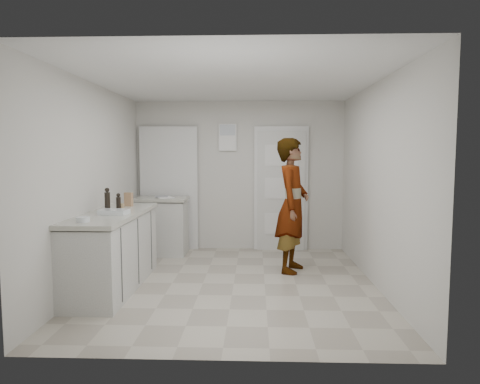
{
  "coord_description": "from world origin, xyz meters",
  "views": [
    {
      "loc": [
        0.27,
        -5.23,
        1.63
      ],
      "look_at": [
        0.06,
        0.4,
        1.12
      ],
      "focal_mm": 32.0,
      "sensor_mm": 36.0,
      "label": 1
    }
  ],
  "objects_px": {
    "person": "(292,205)",
    "oil_cruet_a": "(119,203)",
    "cake_mix_box": "(129,199)",
    "egg_bowl": "(83,219)",
    "spice_jar": "(122,207)",
    "baking_dish": "(114,212)",
    "oil_cruet_b": "(107,200)"
  },
  "relations": [
    {
      "from": "cake_mix_box",
      "to": "oil_cruet_b",
      "type": "relative_size",
      "value": 0.62
    },
    {
      "from": "spice_jar",
      "to": "baking_dish",
      "type": "bearing_deg",
      "value": -86.56
    },
    {
      "from": "egg_bowl",
      "to": "baking_dish",
      "type": "bearing_deg",
      "value": 76.75
    },
    {
      "from": "person",
      "to": "oil_cruet_b",
      "type": "height_order",
      "value": "person"
    },
    {
      "from": "person",
      "to": "oil_cruet_a",
      "type": "xyz_separation_m",
      "value": [
        -2.18,
        -0.74,
        0.11
      ]
    },
    {
      "from": "oil_cruet_a",
      "to": "baking_dish",
      "type": "xyz_separation_m",
      "value": [
        0.02,
        -0.24,
        -0.08
      ]
    },
    {
      "from": "cake_mix_box",
      "to": "baking_dish",
      "type": "distance_m",
      "value": 0.76
    },
    {
      "from": "spice_jar",
      "to": "oil_cruet_a",
      "type": "xyz_separation_m",
      "value": [
        0.0,
        -0.15,
        0.07
      ]
    },
    {
      "from": "baking_dish",
      "to": "person",
      "type": "bearing_deg",
      "value": 24.35
    },
    {
      "from": "baking_dish",
      "to": "cake_mix_box",
      "type": "bearing_deg",
      "value": 93.77
    },
    {
      "from": "baking_dish",
      "to": "egg_bowl",
      "type": "bearing_deg",
      "value": -103.25
    },
    {
      "from": "oil_cruet_a",
      "to": "egg_bowl",
      "type": "distance_m",
      "value": 0.82
    },
    {
      "from": "oil_cruet_a",
      "to": "spice_jar",
      "type": "bearing_deg",
      "value": 90.96
    },
    {
      "from": "cake_mix_box",
      "to": "baking_dish",
      "type": "bearing_deg",
      "value": -69.4
    },
    {
      "from": "cake_mix_box",
      "to": "egg_bowl",
      "type": "relative_size",
      "value": 1.33
    },
    {
      "from": "egg_bowl",
      "to": "oil_cruet_b",
      "type": "bearing_deg",
      "value": 90.7
    },
    {
      "from": "baking_dish",
      "to": "spice_jar",
      "type": "bearing_deg",
      "value": 93.44
    },
    {
      "from": "egg_bowl",
      "to": "person",
      "type": "bearing_deg",
      "value": 34.02
    },
    {
      "from": "person",
      "to": "cake_mix_box",
      "type": "distance_m",
      "value": 2.22
    },
    {
      "from": "baking_dish",
      "to": "egg_bowl",
      "type": "distance_m",
      "value": 0.59
    },
    {
      "from": "spice_jar",
      "to": "person",
      "type": "bearing_deg",
      "value": 15.09
    },
    {
      "from": "cake_mix_box",
      "to": "egg_bowl",
      "type": "xyz_separation_m",
      "value": [
        -0.08,
        -1.32,
        -0.07
      ]
    },
    {
      "from": "cake_mix_box",
      "to": "oil_cruet_a",
      "type": "xyz_separation_m",
      "value": [
        0.03,
        -0.51,
        0.02
      ]
    },
    {
      "from": "spice_jar",
      "to": "oil_cruet_a",
      "type": "distance_m",
      "value": 0.16
    },
    {
      "from": "cake_mix_box",
      "to": "spice_jar",
      "type": "xyz_separation_m",
      "value": [
        0.03,
        -0.36,
        -0.05
      ]
    },
    {
      "from": "cake_mix_box",
      "to": "baking_dish",
      "type": "relative_size",
      "value": 0.55
    },
    {
      "from": "oil_cruet_a",
      "to": "baking_dish",
      "type": "height_order",
      "value": "oil_cruet_a"
    },
    {
      "from": "oil_cruet_a",
      "to": "person",
      "type": "bearing_deg",
      "value": 18.68
    },
    {
      "from": "oil_cruet_b",
      "to": "egg_bowl",
      "type": "distance_m",
      "value": 0.78
    },
    {
      "from": "person",
      "to": "baking_dish",
      "type": "bearing_deg",
      "value": 131.09
    },
    {
      "from": "person",
      "to": "oil_cruet_a",
      "type": "bearing_deg",
      "value": 125.42
    },
    {
      "from": "cake_mix_box",
      "to": "oil_cruet_a",
      "type": "height_order",
      "value": "oil_cruet_a"
    }
  ]
}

